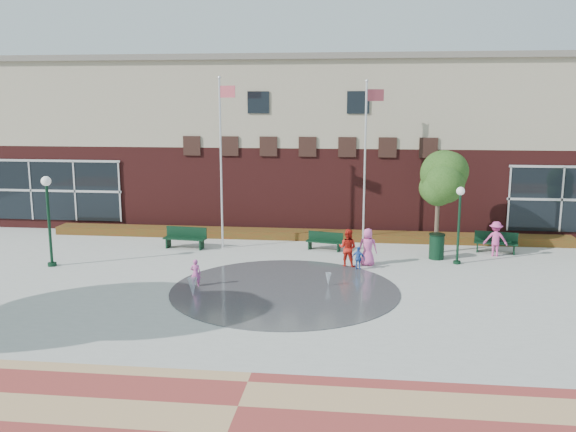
# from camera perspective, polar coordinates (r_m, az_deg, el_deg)

# --- Properties ---
(ground) EXTENTS (120.00, 120.00, 0.00)m
(ground) POSITION_cam_1_polar(r_m,az_deg,el_deg) (19.73, -1.37, -9.59)
(ground) COLOR #666056
(ground) RESTS_ON ground
(plaza_concrete) EXTENTS (46.00, 18.00, 0.01)m
(plaza_concrete) POSITION_cam_1_polar(r_m,az_deg,el_deg) (23.49, 0.00, -6.24)
(plaza_concrete) COLOR #A8A8A0
(plaza_concrete) RESTS_ON ground
(splash_pad) EXTENTS (8.40, 8.40, 0.01)m
(splash_pad) POSITION_cam_1_polar(r_m,az_deg,el_deg) (22.54, -0.30, -6.97)
(splash_pad) COLOR #383A3D
(splash_pad) RESTS_ON ground
(library_building) EXTENTS (44.40, 10.40, 9.20)m
(library_building) POSITION_cam_1_polar(r_m,az_deg,el_deg) (35.97, 2.53, 7.15)
(library_building) COLOR #4F1B1A
(library_building) RESTS_ON ground
(flower_bed) EXTENTS (26.00, 1.20, 0.40)m
(flower_bed) POSITION_cam_1_polar(r_m,az_deg,el_deg) (30.80, 1.65, -2.17)
(flower_bed) COLOR maroon
(flower_bed) RESTS_ON ground
(flagpole_left) EXTENTS (0.86, 0.44, 7.97)m
(flagpole_left) POSITION_cam_1_polar(r_m,az_deg,el_deg) (28.26, -6.23, 5.73)
(flagpole_left) COLOR silver
(flagpole_left) RESTS_ON ground
(flagpole_right) EXTENTS (0.90, 0.45, 7.86)m
(flagpole_right) POSITION_cam_1_polar(r_m,az_deg,el_deg) (29.33, 7.31, 5.79)
(flagpole_right) COLOR silver
(flagpole_right) RESTS_ON ground
(lamp_left) EXTENTS (0.40, 0.40, 3.82)m
(lamp_left) POSITION_cam_1_polar(r_m,az_deg,el_deg) (27.10, -21.52, 0.44)
(lamp_left) COLOR black
(lamp_left) RESTS_ON ground
(lamp_right) EXTENTS (0.35, 0.35, 3.33)m
(lamp_right) POSITION_cam_1_polar(r_m,az_deg,el_deg) (26.63, 15.73, -0.05)
(lamp_right) COLOR black
(lamp_right) RESTS_ON ground
(bench_left) EXTENTS (2.06, 0.79, 1.01)m
(bench_left) POSITION_cam_1_polar(r_m,az_deg,el_deg) (29.12, -9.61, -2.41)
(bench_left) COLOR black
(bench_left) RESTS_ON ground
(bench_mid) EXTENTS (1.75, 0.87, 0.85)m
(bench_mid) POSITION_cam_1_polar(r_m,az_deg,el_deg) (28.44, 3.43, -2.70)
(bench_mid) COLOR black
(bench_mid) RESTS_ON ground
(bench_right) EXTENTS (1.98, 0.91, 0.96)m
(bench_right) POSITION_cam_1_polar(r_m,az_deg,el_deg) (29.47, 18.85, -2.71)
(bench_right) COLOR black
(bench_right) RESTS_ON ground
(trash_can) EXTENTS (0.70, 0.70, 1.14)m
(trash_can) POSITION_cam_1_polar(r_m,az_deg,el_deg) (27.54, 13.74, -2.78)
(trash_can) COLOR black
(trash_can) RESTS_ON ground
(tree_mid) EXTENTS (2.75, 2.75, 4.64)m
(tree_mid) POSITION_cam_1_polar(r_m,az_deg,el_deg) (28.17, 13.93, 3.30)
(tree_mid) COLOR #443427
(tree_mid) RESTS_ON ground
(water_jet_a) EXTENTS (0.35, 0.35, 0.68)m
(water_jet_a) POSITION_cam_1_polar(r_m,az_deg,el_deg) (22.00, -8.89, -7.56)
(water_jet_a) COLOR white
(water_jet_a) RESTS_ON ground
(water_jet_b) EXTENTS (0.22, 0.22, 0.50)m
(water_jet_b) POSITION_cam_1_polar(r_m,az_deg,el_deg) (23.03, 3.77, -6.62)
(water_jet_b) COLOR white
(water_jet_b) RESTS_ON ground
(child_splash) EXTENTS (0.40, 0.27, 1.07)m
(child_splash) POSITION_cam_1_polar(r_m,az_deg,el_deg) (23.06, -8.64, -5.31)
(child_splash) COLOR #D655A8
(child_splash) RESTS_ON ground
(adult_red) EXTENTS (0.92, 0.81, 1.61)m
(adult_red) POSITION_cam_1_polar(r_m,az_deg,el_deg) (25.64, 5.61, -2.99)
(adult_red) COLOR red
(adult_red) RESTS_ON ground
(adult_pink) EXTENTS (0.83, 0.59, 1.60)m
(adult_pink) POSITION_cam_1_polar(r_m,az_deg,el_deg) (25.89, 7.47, -2.91)
(adult_pink) COLOR #DC57A2
(adult_pink) RESTS_ON ground
(child_blue) EXTENTS (0.62, 0.44, 0.98)m
(child_blue) POSITION_cam_1_polar(r_m,az_deg,el_deg) (25.25, 6.61, -3.96)
(child_blue) COLOR blue
(child_blue) RESTS_ON ground
(person_bench) EXTENTS (1.09, 0.71, 1.59)m
(person_bench) POSITION_cam_1_polar(r_m,az_deg,el_deg) (28.76, 18.85, -2.05)
(person_bench) COLOR #DB4696
(person_bench) RESTS_ON ground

